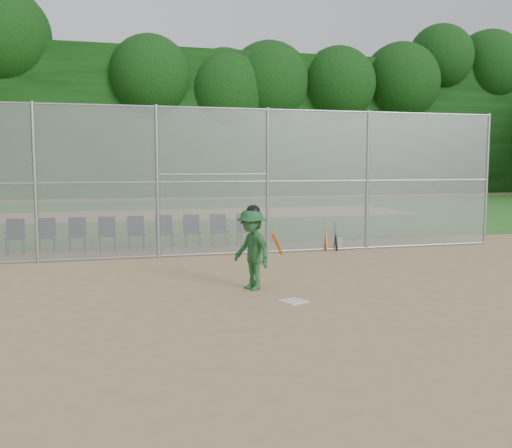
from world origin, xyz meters
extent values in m
plane|color=tan|center=(0.00, 0.00, 0.00)|extent=(100.00, 100.00, 0.00)
plane|color=#2A6B20|center=(0.00, 18.00, 0.01)|extent=(100.00, 100.00, 0.00)
plane|color=tan|center=(0.00, 18.00, 0.01)|extent=(24.00, 24.00, 0.00)
cube|color=gray|center=(0.00, 5.00, 2.00)|extent=(16.00, 0.02, 4.00)
cylinder|color=#9EA3A8|center=(8.00, 5.00, 2.00)|extent=(0.09, 0.09, 4.00)
cylinder|color=#9EA3A8|center=(0.00, 5.00, 3.95)|extent=(16.00, 0.05, 0.05)
cube|color=black|center=(0.00, 35.00, 5.50)|extent=(80.00, 5.00, 11.00)
cube|color=silver|center=(-0.11, -0.51, 0.01)|extent=(0.52, 0.52, 0.02)
imported|color=#215328|center=(-0.58, 0.67, 0.80)|extent=(0.93, 1.18, 1.60)
ellipsoid|color=black|center=(-0.58, 0.67, 1.57)|extent=(0.27, 0.30, 0.23)
cylinder|color=orange|center=(-0.18, 0.27, 0.95)|extent=(0.44, 0.67, 0.54)
cylinder|color=white|center=(3.30, 5.46, 0.17)|extent=(0.29, 0.29, 0.34)
cylinder|color=#253EA1|center=(3.30, 5.46, 0.36)|extent=(0.31, 0.31, 0.05)
cylinder|color=#D84C14|center=(2.74, 5.01, 0.42)|extent=(0.06, 0.29, 0.83)
cylinder|color=black|center=(3.04, 5.01, 0.41)|extent=(0.06, 0.32, 0.83)
camera|label=1|loc=(-3.38, -10.07, 2.47)|focal=40.00mm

